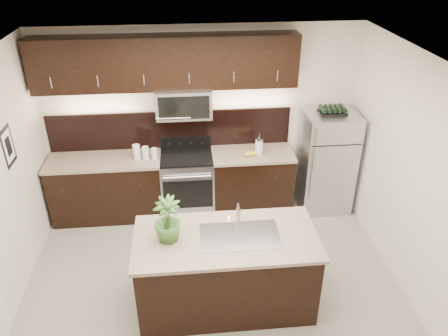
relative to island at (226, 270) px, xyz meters
name	(u,v)px	position (x,y,z in m)	size (l,w,h in m)	color
ground	(214,288)	(-0.13, 0.21, -0.47)	(4.50, 4.50, 0.00)	gray
room_walls	(201,168)	(-0.24, 0.17, 1.22)	(4.52, 4.02, 2.71)	beige
counter_run	(174,184)	(-0.58, 1.90, 0.00)	(3.51, 0.65, 0.94)	black
upper_fixtures	(169,71)	(-0.56, 2.05, 1.67)	(3.49, 0.40, 1.66)	black
island	(226,270)	(0.00, 0.00, 0.00)	(1.96, 0.96, 0.94)	black
sink_faucet	(240,234)	(0.15, 0.01, 0.48)	(0.84, 0.50, 0.28)	silver
refrigerator	(326,161)	(1.67, 1.84, 0.29)	(0.74, 0.67, 1.53)	#B2B2B7
wine_rack	(333,110)	(1.67, 1.84, 1.10)	(0.38, 0.23, 0.09)	black
plant	(167,220)	(-0.60, 0.02, 0.72)	(0.28, 0.28, 0.50)	#335A24
canisters	(143,153)	(-0.97, 1.85, 0.57)	(0.33, 0.10, 0.22)	silver
french_press	(259,146)	(0.66, 1.85, 0.59)	(0.11, 0.11, 0.32)	silver
bananas	(247,154)	(0.49, 1.82, 0.50)	(0.18, 0.14, 0.06)	yellow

